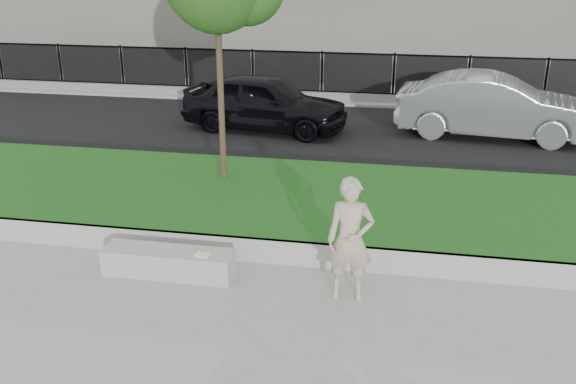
% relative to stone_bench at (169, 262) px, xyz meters
% --- Properties ---
extents(ground, '(90.00, 90.00, 0.00)m').
position_rel_stone_bench_xyz_m(ground, '(1.33, -0.40, -0.20)').
color(ground, gray).
rests_on(ground, ground).
extents(grass_bank, '(34.00, 4.00, 0.40)m').
position_rel_stone_bench_xyz_m(grass_bank, '(1.33, 2.60, -0.00)').
color(grass_bank, black).
rests_on(grass_bank, ground).
extents(grass_kerb, '(34.00, 0.08, 0.40)m').
position_rel_stone_bench_xyz_m(grass_kerb, '(1.33, 0.64, -0.00)').
color(grass_kerb, '#9B9991').
rests_on(grass_kerb, ground).
extents(street, '(34.00, 7.00, 0.04)m').
position_rel_stone_bench_xyz_m(street, '(1.33, 8.10, -0.18)').
color(street, black).
rests_on(street, ground).
extents(far_pavement, '(34.00, 3.00, 0.12)m').
position_rel_stone_bench_xyz_m(far_pavement, '(1.33, 12.60, -0.14)').
color(far_pavement, gray).
rests_on(far_pavement, ground).
extents(iron_fence, '(32.00, 0.30, 1.50)m').
position_rel_stone_bench_xyz_m(iron_fence, '(1.33, 11.60, 0.34)').
color(iron_fence, slate).
rests_on(iron_fence, far_pavement).
extents(stone_bench, '(1.97, 0.49, 0.40)m').
position_rel_stone_bench_xyz_m(stone_bench, '(0.00, 0.00, 0.00)').
color(stone_bench, '#9B9991').
rests_on(stone_bench, ground).
extents(man, '(0.67, 0.46, 1.76)m').
position_rel_stone_bench_xyz_m(man, '(2.71, -0.15, 0.68)').
color(man, '#B5A98B').
rests_on(man, ground).
extents(book, '(0.23, 0.18, 0.02)m').
position_rel_stone_bench_xyz_m(book, '(0.56, -0.07, 0.21)').
color(book, white).
rests_on(book, stone_bench).
extents(car_dark, '(4.57, 2.42, 1.48)m').
position_rel_stone_bench_xyz_m(car_dark, '(-0.30, 8.08, 0.58)').
color(car_dark, black).
rests_on(car_dark, street).
extents(car_silver, '(4.97, 2.22, 1.59)m').
position_rel_stone_bench_xyz_m(car_silver, '(5.54, 8.47, 0.63)').
color(car_silver, '#92969A').
rests_on(car_silver, street).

